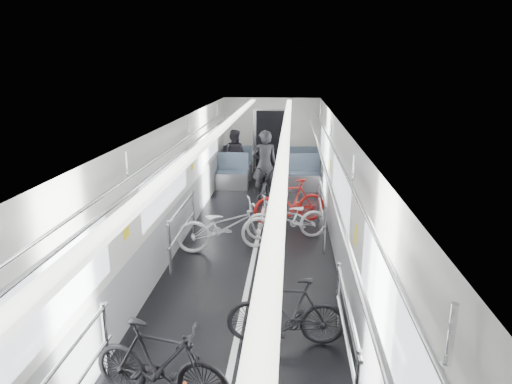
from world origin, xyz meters
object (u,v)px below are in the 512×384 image
bike_left_mid (160,364)px  bike_right_far (290,202)px  bike_aisle (270,182)px  bike_left_far (225,226)px  bike_right_mid (287,218)px  person_seated (234,155)px  bike_right_near (286,311)px  person_standing (265,165)px

bike_left_mid → bike_right_far: 5.84m
bike_right_far → bike_aisle: size_ratio=0.90×
bike_right_far → bike_aisle: 1.80m
bike_left_far → bike_right_mid: bearing=-75.5°
bike_left_far → person_seated: 5.46m
bike_left_far → bike_right_near: bearing=-174.2°
bike_left_mid → bike_right_near: bike_left_mid is taller
bike_left_far → bike_right_mid: (1.14, 0.68, -0.05)m
bike_right_near → person_standing: person_standing is taller
bike_left_far → bike_right_far: 2.02m
bike_left_mid → bike_right_far: bike_right_far is taller
bike_right_mid → person_seated: size_ratio=1.08×
bike_right_mid → person_seated: person_seated is taller
bike_right_mid → bike_aisle: bearing=177.2°
bike_right_far → person_seated: 4.18m
person_seated → bike_right_far: bearing=130.2°
bike_right_far → person_standing: bearing=-178.5°
bike_left_far → bike_left_mid: bearing=162.6°
bike_aisle → person_seated: (-1.18, 2.08, 0.29)m
bike_right_far → bike_right_near: bearing=-18.7°
bike_right_near → person_seated: size_ratio=0.97×
bike_aisle → person_seated: person_seated is taller
bike_left_far → bike_right_mid: 1.33m
person_standing → bike_left_far: bearing=72.3°
person_standing → bike_right_mid: bearing=93.5°
bike_aisle → person_seated: bearing=125.9°
bike_left_mid → person_standing: bearing=8.5°
bike_right_near → bike_aisle: (-0.52, 6.28, 0.03)m
bike_right_far → person_seated: person_seated is taller
bike_right_mid → person_standing: bearing=179.7°
bike_right_mid → person_standing: person_standing is taller
bike_right_mid → bike_left_far: bearing=-72.1°
bike_left_mid → person_standing: size_ratio=0.85×
bike_left_far → bike_aisle: size_ratio=1.00×
bike_right_near → bike_right_far: (0.01, 4.55, 0.05)m
bike_right_far → person_seated: size_ratio=1.07×
bike_right_mid → bike_aisle: 2.72m
bike_right_near → person_standing: bearing=-175.6°
bike_right_near → bike_right_mid: bearing=179.2°
person_seated → bike_right_near: bearing=117.5°
bike_left_mid → person_standing: (0.60, 7.52, 0.44)m
bike_right_mid → bike_right_far: 0.95m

